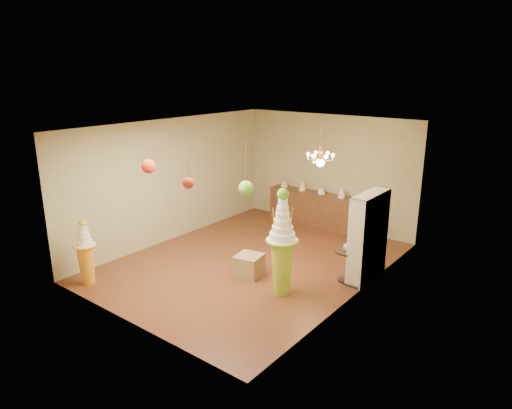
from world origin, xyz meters
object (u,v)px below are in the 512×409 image
Objects in this scene: sideboard at (321,210)px; pedestal_orange at (86,259)px; pedestal_green at (282,253)px; round_table at (347,261)px.

pedestal_orange is at bearing -108.09° from sideboard.
pedestal_green reaches higher than sideboard.
pedestal_green reaches higher than round_table.
pedestal_green is 0.68× the size of sideboard.
sideboard is (-1.36, 3.79, -0.34)m from pedestal_green.
pedestal_green is at bearing -120.41° from round_table.
sideboard is at bearing 109.78° from pedestal_green.
round_table is (2.09, -2.54, -0.05)m from sideboard.
sideboard is 4.63× the size of round_table.
round_table is at bearing 39.39° from pedestal_orange.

